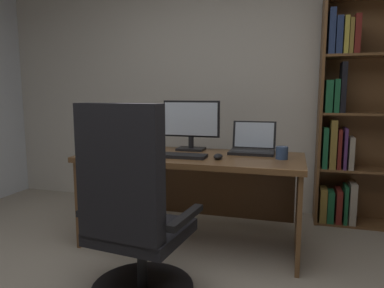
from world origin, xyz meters
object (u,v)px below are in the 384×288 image
Objects in this scene: open_binder at (115,154)px; office_chair at (132,222)px; notepad at (151,153)px; coffee_mug at (282,153)px; reading_stand_with_book at (139,137)px; laptop at (253,146)px; keyboard at (178,156)px; computer_mouse at (218,157)px; monitor at (191,125)px; desk at (193,177)px; pen at (153,152)px; bookshelf at (354,119)px.

office_chair is at bearing -41.67° from open_binder.
office_chair is at bearing -74.25° from notepad.
office_chair is at bearing -131.21° from coffee_mug.
reading_stand_with_book is 1.26m from coffee_mug.
open_binder is (-0.46, 0.68, 0.25)m from office_chair.
keyboard is at bearing -145.19° from laptop.
office_chair reaches higher than computer_mouse.
monitor is 4.56× the size of computer_mouse.
coffee_mug is at bearing 55.58° from office_chair.
reading_stand_with_book is 0.68× the size of open_binder.
computer_mouse is 0.78m from open_binder.
desk is 0.63m from open_binder.
computer_mouse is 0.57m from notepad.
coffee_mug is at bearing -12.63° from reading_stand_with_book.
open_binder is 0.29m from pen.
bookshelf reaches higher than pen.
pen is at bearing 46.71° from open_binder.
office_chair is 5.36× the size of notepad.
bookshelf is 1.42m from computer_mouse.
desk is 7.98× the size of notepad.
reading_stand_with_book is (-0.50, 0.06, -0.12)m from monitor.
desk is 3.54× the size of monitor.
bookshelf is 19.24× the size of computer_mouse.
open_binder is (-1.80, -1.01, -0.23)m from bookshelf.
desk is at bearing 38.67° from open_binder.
laptop is at bearing 59.81° from computer_mouse.
pen is at bearing -163.01° from desk.
desk is 0.43m from monitor.
monitor is at bearing 43.22° from notepad.
coffee_mug is at bearing 1.61° from notepad.
reading_stand_with_book is at bearing 152.81° from computer_mouse.
open_binder reaches higher than desk.
bookshelf is at bearing 43.28° from computer_mouse.
office_chair is 0.77m from keyboard.
laptop reaches higher than computer_mouse.
laptop is at bearing 19.12° from desk.
laptop reaches higher than keyboard.
pen is (0.02, 0.00, 0.01)m from notepad.
desk is 0.29m from keyboard.
desk is 1.53m from bookshelf.
pen is (-0.24, 0.11, 0.00)m from keyboard.
monitor is at bearing 163.68° from coffee_mug.
office_chair reaches higher than notepad.
desk is 16.11× the size of computer_mouse.
keyboard is 0.75m from coffee_mug.
coffee_mug reaches higher than pen.
monitor is at bearing 45.52° from pen.
desk is at bearing -148.75° from bookshelf.
coffee_mug is at bearing 17.04° from computer_mouse.
laptop is 0.74× the size of open_binder.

